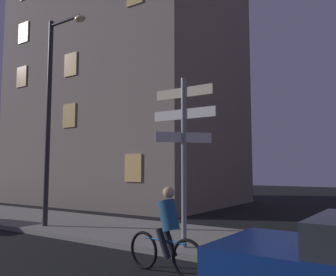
% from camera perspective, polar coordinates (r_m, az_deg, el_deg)
% --- Properties ---
extents(sidewalk_kerb, '(40.00, 3.50, 0.14)m').
position_cam_1_polar(sidewalk_kerb, '(9.04, 11.87, -16.99)').
color(sidewalk_kerb, gray).
rests_on(sidewalk_kerb, ground_plane).
extents(signpost, '(1.69, 0.99, 3.99)m').
position_cam_1_polar(signpost, '(8.18, 2.63, -0.90)').
color(signpost, gray).
rests_on(signpost, sidewalk_kerb).
extents(street_lamp, '(1.70, 0.28, 6.76)m').
position_cam_1_polar(street_lamp, '(11.89, -18.53, 5.55)').
color(street_lamp, '#2D2D30').
rests_on(street_lamp, sidewalk_kerb).
extents(cyclist, '(1.81, 0.38, 1.61)m').
position_cam_1_polar(cyclist, '(6.61, -0.24, -15.53)').
color(cyclist, black).
rests_on(cyclist, ground_plane).
extents(building_left_block, '(12.52, 8.93, 18.81)m').
position_cam_1_polar(building_left_block, '(22.29, -6.67, 14.38)').
color(building_left_block, slate).
rests_on(building_left_block, ground_plane).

